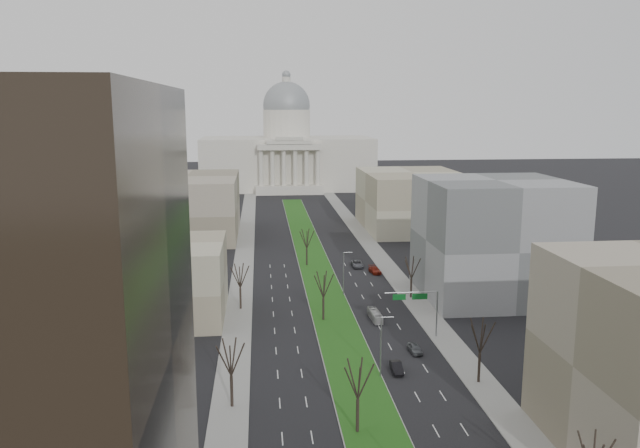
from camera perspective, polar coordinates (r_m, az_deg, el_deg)
ground at (r=153.36m, az=-0.47°, el=-3.82°), size 600.00×600.00×0.00m
median at (r=152.36m, az=-0.44°, el=-3.88°), size 8.00×222.03×0.20m
sidewalk_left at (r=128.81m, az=-7.30°, el=-6.72°), size 5.00×330.00×0.15m
sidewalk_right at (r=132.31m, az=8.12°, el=-6.27°), size 5.00×330.00×0.15m
capitol at (r=298.59m, az=-3.03°, el=6.42°), size 80.00×46.00×55.00m
building_beige_left at (r=118.86m, az=-15.04°, el=-5.02°), size 26.00×22.00×14.00m
building_grey_right at (r=131.48m, az=15.57°, el=-1.30°), size 28.00×26.00×24.00m
building_far_left at (r=191.44m, az=-12.05°, el=1.61°), size 30.00×40.00×18.00m
building_far_right at (r=200.96m, az=8.37°, el=2.15°), size 30.00×40.00×18.00m
tree_left_mid at (r=82.24m, az=-8.16°, el=-11.88°), size 5.40×5.40×9.72m
tree_left_far at (r=120.19m, az=-7.33°, el=-4.63°), size 5.28×5.28×9.50m
tree_right_mid at (r=90.97m, az=14.49°, el=-9.76°), size 5.52×5.52×9.94m
tree_right_far at (r=127.70m, az=8.38°, el=-3.89°), size 5.04×5.04×9.07m
tree_median_a at (r=75.62m, az=3.49°, el=-13.88°), size 5.40×5.40×9.72m
tree_median_b at (r=112.92m, az=0.31°, el=-5.47°), size 5.40×5.40×9.72m
tree_median_c at (r=151.60m, az=-1.23°, el=-1.28°), size 5.40×5.40×9.72m
streetlamp_median_b at (r=91.01m, az=5.63°, el=-11.04°), size 1.90×0.20×9.16m
streetlamp_median_c at (r=128.51m, az=2.19°, el=-4.48°), size 1.90×0.20×9.16m
mast_arm_signs at (r=106.48m, az=9.26°, el=-7.12°), size 9.12×0.24×8.09m
car_grey_near at (r=101.78m, az=8.67°, el=-11.19°), size 1.91×4.22×1.41m
car_black at (r=94.61m, az=7.01°, el=-12.88°), size 1.69×4.40×1.43m
car_red at (r=146.95m, az=5.03°, el=-4.22°), size 2.65×5.21×1.45m
car_grey_far at (r=152.19m, az=3.43°, el=-3.66°), size 2.68×5.61×1.54m
box_van at (r=115.43m, az=5.06°, el=-8.32°), size 1.85×6.64×1.83m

